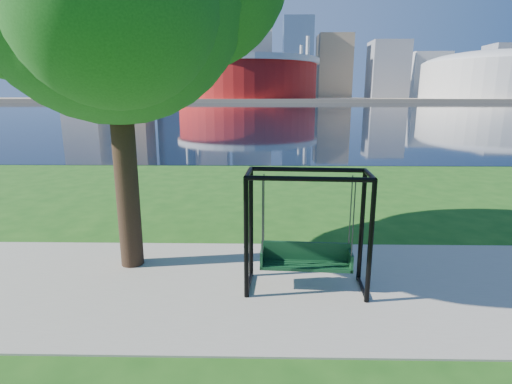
{
  "coord_description": "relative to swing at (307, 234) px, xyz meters",
  "views": [
    {
      "loc": [
        -0.13,
        -6.95,
        3.26
      ],
      "look_at": [
        -0.26,
        0.0,
        1.59
      ],
      "focal_mm": 28.0,
      "sensor_mm": 36.0,
      "label": 1
    }
  ],
  "objects": [
    {
      "name": "path",
      "position": [
        -0.6,
        0.08,
        -0.99
      ],
      "size": [
        120.0,
        4.0,
        0.03
      ],
      "primitive_type": "cube",
      "color": "#9E937F",
      "rests_on": "ground"
    },
    {
      "name": "ground",
      "position": [
        -0.6,
        0.58,
        -1.0
      ],
      "size": [
        900.0,
        900.0,
        0.0
      ],
      "primitive_type": "plane",
      "color": "#1E5114",
      "rests_on": "ground"
    },
    {
      "name": "swing",
      "position": [
        0.0,
        0.0,
        0.0
      ],
      "size": [
        2.08,
        1.01,
        2.08
      ],
      "rotation": [
        0.0,
        0.0,
        -0.06
      ],
      "color": "black",
      "rests_on": "ground"
    },
    {
      "name": "arena",
      "position": [
        134.4,
        235.58,
        14.87
      ],
      "size": [
        84.0,
        84.0,
        26.56
      ],
      "color": "beige",
      "rests_on": "far_bank"
    },
    {
      "name": "stadium",
      "position": [
        -10.6,
        235.58,
        13.22
      ],
      "size": [
        83.0,
        83.0,
        32.0
      ],
      "color": "maroon",
      "rests_on": "far_bank"
    },
    {
      "name": "river",
      "position": [
        -0.6,
        102.58,
        -0.99
      ],
      "size": [
        900.0,
        180.0,
        0.02
      ],
      "primitive_type": "cube",
      "color": "black",
      "rests_on": "ground"
    },
    {
      "name": "far_bank",
      "position": [
        -0.6,
        306.58,
        -0.0
      ],
      "size": [
        900.0,
        228.0,
        2.0
      ],
      "primitive_type": "cube",
      "color": "#937F60",
      "rests_on": "ground"
    },
    {
      "name": "skyline",
      "position": [
        -4.87,
        319.97,
        34.88
      ],
      "size": [
        392.0,
        66.0,
        96.5
      ],
      "color": "gray",
      "rests_on": "far_bank"
    }
  ]
}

